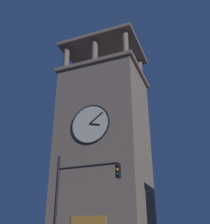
# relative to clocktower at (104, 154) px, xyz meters

# --- Properties ---
(clocktower) EXTENTS (9.04, 7.67, 26.15)m
(clocktower) POSITION_rel_clocktower_xyz_m (0.00, 0.00, 0.00)
(clocktower) COLOR gray
(clocktower) RESTS_ON ground_plane
(traffic_signal_mid) EXTENTS (3.89, 0.41, 6.64)m
(traffic_signal_mid) POSITION_rel_clocktower_xyz_m (-3.14, 12.01, -6.04)
(traffic_signal_mid) COLOR black
(traffic_signal_mid) RESTS_ON ground_plane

